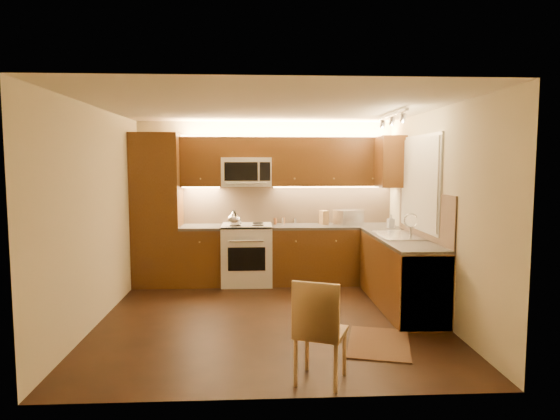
{
  "coord_description": "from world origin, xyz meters",
  "views": [
    {
      "loc": [
        -0.17,
        -5.63,
        1.85
      ],
      "look_at": [
        0.15,
        0.55,
        1.25
      ],
      "focal_mm": 30.86,
      "sensor_mm": 36.0,
      "label": 1
    }
  ],
  "objects": [
    {
      "name": "upper_cab_right_corner",
      "position": [
        1.82,
        1.4,
        1.88
      ],
      "size": [
        0.35,
        0.5,
        0.75
      ],
      "primitive_type": "cube",
      "color": "#4A290F",
      "rests_on": "wall_right"
    },
    {
      "name": "pantry",
      "position": [
        -1.65,
        1.7,
        1.15
      ],
      "size": [
        0.7,
        0.6,
        2.3
      ],
      "primitive_type": "cube",
      "color": "#4A290F",
      "rests_on": "floor"
    },
    {
      "name": "counter_back_right",
      "position": [
        1.04,
        1.7,
        0.88
      ],
      "size": [
        1.92,
        0.6,
        0.04
      ],
      "primitive_type": "cube",
      "color": "#33312F",
      "rests_on": "base_cab_back_right"
    },
    {
      "name": "upper_cab_bridge",
      "position": [
        -0.3,
        1.82,
        2.09
      ],
      "size": [
        0.76,
        0.35,
        0.31
      ],
      "primitive_type": "cube",
      "color": "#4A290F",
      "rests_on": "wall_back"
    },
    {
      "name": "sink",
      "position": [
        1.7,
        0.55,
        0.98
      ],
      "size": [
        0.52,
        0.86,
        0.15
      ],
      "primitive_type": null,
      "color": "silver",
      "rests_on": "counter_right"
    },
    {
      "name": "knife_block",
      "position": [
        0.9,
        1.78,
        1.01
      ],
      "size": [
        0.14,
        0.18,
        0.22
      ],
      "primitive_type": "cube",
      "rotation": [
        0.0,
        0.0,
        0.26
      ],
      "color": "#9E8047",
      "rests_on": "counter_back_right"
    },
    {
      "name": "spice_jar_b",
      "position": [
        0.14,
        1.83,
        0.95
      ],
      "size": [
        0.05,
        0.05,
        0.1
      ],
      "primitive_type": "cylinder",
      "rotation": [
        0.0,
        0.0,
        -0.05
      ],
      "color": "brown",
      "rests_on": "counter_back_right"
    },
    {
      "name": "wall_right",
      "position": [
        2.0,
        0.0,
        1.25
      ],
      "size": [
        0.01,
        4.0,
        2.5
      ],
      "primitive_type": "cube",
      "color": "beige",
      "rests_on": "ground"
    },
    {
      "name": "counter_back_left",
      "position": [
        -0.99,
        1.7,
        0.88
      ],
      "size": [
        0.62,
        0.6,
        0.04
      ],
      "primitive_type": "cube",
      "color": "#33312F",
      "rests_on": "base_cab_back_left"
    },
    {
      "name": "upper_cab_back_right",
      "position": [
        1.04,
        1.82,
        1.88
      ],
      "size": [
        1.92,
        0.35,
        0.75
      ],
      "primitive_type": "cube",
      "color": "#4A290F",
      "rests_on": "wall_back"
    },
    {
      "name": "base_cab_right",
      "position": [
        1.7,
        0.4,
        0.43
      ],
      "size": [
        0.6,
        2.0,
        0.86
      ],
      "primitive_type": "cube",
      "color": "#4A290F",
      "rests_on": "floor"
    },
    {
      "name": "backsplash_back",
      "position": [
        0.35,
        1.99,
        1.2
      ],
      "size": [
        3.3,
        0.02,
        0.6
      ],
      "primitive_type": "cube",
      "color": "tan",
      "rests_on": "wall_back"
    },
    {
      "name": "window_blinds",
      "position": [
        1.97,
        0.55,
        1.6
      ],
      "size": [
        0.02,
        1.36,
        1.16
      ],
      "primitive_type": "cube",
      "color": "silver",
      "rests_on": "wall_right"
    },
    {
      "name": "kettle",
      "position": [
        -0.49,
        1.49,
        1.04
      ],
      "size": [
        0.28,
        0.28,
        0.25
      ],
      "primitive_type": null,
      "rotation": [
        0.0,
        0.0,
        0.37
      ],
      "color": "silver",
      "rests_on": "stove"
    },
    {
      "name": "microwave",
      "position": [
        -0.3,
        1.81,
        1.72
      ],
      "size": [
        0.76,
        0.38,
        0.44
      ],
      "primitive_type": null,
      "color": "silver",
      "rests_on": "wall_back"
    },
    {
      "name": "toaster_oven",
      "position": [
        1.27,
        1.71,
        1.02
      ],
      "size": [
        0.47,
        0.42,
        0.23
      ],
      "primitive_type": "cube",
      "rotation": [
        0.0,
        0.0,
        0.4
      ],
      "color": "silver",
      "rests_on": "counter_back_right"
    },
    {
      "name": "wall_left",
      "position": [
        -2.0,
        0.0,
        1.25
      ],
      "size": [
        0.01,
        4.0,
        2.5
      ],
      "primitive_type": "cube",
      "color": "beige",
      "rests_on": "ground"
    },
    {
      "name": "spice_jar_c",
      "position": [
        0.46,
        1.94,
        0.94
      ],
      "size": [
        0.06,
        0.06,
        0.08
      ],
      "primitive_type": "cylinder",
      "rotation": [
        0.0,
        0.0,
        0.19
      ],
      "color": "silver",
      "rests_on": "counter_back_right"
    },
    {
      "name": "faucet",
      "position": [
        1.88,
        0.55,
        1.05
      ],
      "size": [
        0.2,
        0.04,
        0.3
      ],
      "primitive_type": null,
      "color": "silver",
      "rests_on": "counter_right"
    },
    {
      "name": "rug",
      "position": [
        1.1,
        -0.9,
        0.01
      ],
      "size": [
        0.83,
        1.04,
        0.01
      ],
      "primitive_type": "cube",
      "rotation": [
        0.0,
        0.0,
        -0.26
      ],
      "color": "black",
      "rests_on": "floor"
    },
    {
      "name": "dishwasher",
      "position": [
        1.7,
        -0.3,
        0.43
      ],
      "size": [
        0.58,
        0.6,
        0.84
      ],
      "primitive_type": "cube",
      "color": "silver",
      "rests_on": "floor"
    },
    {
      "name": "base_cab_back_left",
      "position": [
        -0.99,
        1.7,
        0.43
      ],
      "size": [
        0.62,
        0.6,
        0.86
      ],
      "primitive_type": "cube",
      "color": "#4A290F",
      "rests_on": "floor"
    },
    {
      "name": "soap_bottle",
      "position": [
        1.84,
        1.34,
        1.0
      ],
      "size": [
        0.1,
        0.1,
        0.2
      ],
      "primitive_type": "imported",
      "rotation": [
        0.0,
        0.0,
        0.12
      ],
      "color": "silver",
      "rests_on": "counter_right"
    },
    {
      "name": "spice_jar_d",
      "position": [
        0.27,
        1.88,
        0.95
      ],
      "size": [
        0.05,
        0.05,
        0.1
      ],
      "primitive_type": "cylinder",
      "rotation": [
        0.0,
        0.0,
        -0.24
      ],
      "color": "#A56731",
      "rests_on": "counter_back_right"
    },
    {
      "name": "backsplash_right",
      "position": [
        1.99,
        0.4,
        1.2
      ],
      "size": [
        0.02,
        2.0,
        0.6
      ],
      "primitive_type": "cube",
      "color": "tan",
      "rests_on": "wall_right"
    },
    {
      "name": "counter_right",
      "position": [
        1.7,
        0.4,
        0.88
      ],
      "size": [
        0.6,
        2.0,
        0.04
      ],
      "primitive_type": "cube",
      "color": "#33312F",
      "rests_on": "base_cab_right"
    },
    {
      "name": "wall_back",
      "position": [
        0.0,
        2.0,
        1.25
      ],
      "size": [
        4.0,
        0.01,
        2.5
      ],
      "primitive_type": "cube",
      "color": "beige",
      "rests_on": "ground"
    },
    {
      "name": "floor",
      "position": [
        0.0,
        0.0,
        0.0
      ],
      "size": [
        4.0,
        4.0,
        0.01
      ],
      "primitive_type": "cube",
      "color": "black",
      "rests_on": "ground"
    },
    {
      "name": "ceiling",
      "position": [
        0.0,
        0.0,
        2.5
      ],
      "size": [
        4.0,
        4.0,
        0.01
      ],
      "primitive_type": "cube",
      "color": "beige",
      "rests_on": "ground"
    },
    {
      "name": "wall_front",
      "position": [
        0.0,
        -2.0,
        1.25
      ],
      "size": [
        4.0,
        0.01,
        2.5
      ],
      "primitive_type": "cube",
      "color": "beige",
      "rests_on": "ground"
    },
    {
      "name": "spice_jar_a",
      "position": [
        0.26,
        1.81,
        0.95
      ],
      "size": [
        0.05,
        0.05,
        0.1
      ],
      "primitive_type": "cylinder",
      "rotation": [
        0.0,
        0.0,
        0.27
      ],
      "color": "silver",
      "rests_on": "counter_back_right"
    },
    {
      "name": "stove",
      "position": [
        -0.3,
        1.68,
        0.46
      ],
      "size": [
        0.76,
        0.65,
        0.92
      ],
      "primitive_type": null,
      "color": "silver",
      "rests_on": "floor"
    },
    {
      "name": "base_cab_back_right",
      "position": [
        1.04,
        1.7,
        0.43
      ],
      "size": [
        1.92,
        0.6,
        0.86
      ],
      "primitive_type": "cube",
      "color": "#4A290F",
      "rests_on": "floor"
    },
    {
      "name": "track_light_bar",
      "position": [
        1.55,
        0.4,
        2.46
      ],
      "size": [
        0.04,
        1.2,
        0.03
      ],
      "primitive_type": "cube",
      "color": "silver",
      "rests_on": "ceiling"
    },
    {
      "name": "upper_cab_back_left",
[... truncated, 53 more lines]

